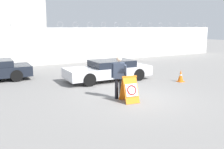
{
  "coord_description": "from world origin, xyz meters",
  "views": [
    {
      "loc": [
        -6.02,
        -8.3,
        2.94
      ],
      "look_at": [
        -0.44,
        1.18,
        0.83
      ],
      "focal_mm": 40.0,
      "sensor_mm": 36.0,
      "label": 1
    }
  ],
  "objects_px": {
    "security_guard": "(119,75)",
    "traffic_cone_near": "(181,76)",
    "barricade_sign": "(130,89)",
    "parked_car_rear_sedan": "(109,70)"
  },
  "relations": [
    {
      "from": "security_guard",
      "to": "barricade_sign",
      "type": "bearing_deg",
      "value": -40.54
    },
    {
      "from": "barricade_sign",
      "to": "traffic_cone_near",
      "type": "xyz_separation_m",
      "value": [
        4.49,
        1.66,
        -0.2
      ]
    },
    {
      "from": "traffic_cone_near",
      "to": "parked_car_rear_sedan",
      "type": "relative_size",
      "value": 0.13
    },
    {
      "from": "traffic_cone_near",
      "to": "barricade_sign",
      "type": "bearing_deg",
      "value": -159.73
    },
    {
      "from": "security_guard",
      "to": "traffic_cone_near",
      "type": "height_order",
      "value": "security_guard"
    },
    {
      "from": "barricade_sign",
      "to": "security_guard",
      "type": "distance_m",
      "value": 0.77
    },
    {
      "from": "traffic_cone_near",
      "to": "parked_car_rear_sedan",
      "type": "bearing_deg",
      "value": 143.93
    },
    {
      "from": "traffic_cone_near",
      "to": "parked_car_rear_sedan",
      "type": "xyz_separation_m",
      "value": [
        -3.18,
        2.31,
        0.26
      ]
    },
    {
      "from": "security_guard",
      "to": "traffic_cone_near",
      "type": "bearing_deg",
      "value": 49.24
    },
    {
      "from": "barricade_sign",
      "to": "security_guard",
      "type": "xyz_separation_m",
      "value": [
        -0.14,
        0.59,
        0.48
      ]
    }
  ]
}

